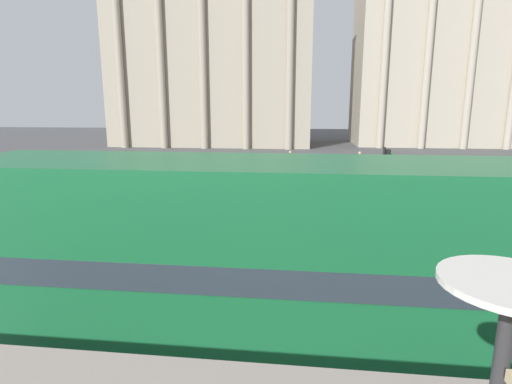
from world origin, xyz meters
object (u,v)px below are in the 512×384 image
at_px(double_decker_bus, 277,267).
at_px(pedestrian_black, 290,160).
at_px(pedestrian_yellow, 359,161).
at_px(plaza_building_right, 452,64).
at_px(traffic_light_mid, 385,171).
at_px(traffic_light_near, 214,194).
at_px(cafe_dining_table, 507,322).
at_px(plaza_building_left, 216,62).

distance_m(double_decker_bus, pedestrian_black, 25.11).
bearing_deg(pedestrian_yellow, plaza_building_right, 43.44).
bearing_deg(pedestrian_black, pedestrian_yellow, -14.91).
bearing_deg(traffic_light_mid, plaza_building_right, 68.24).
bearing_deg(pedestrian_yellow, pedestrian_black, 160.75).
distance_m(traffic_light_near, pedestrian_black, 19.44).
height_order(traffic_light_near, pedestrian_black, traffic_light_near).
bearing_deg(pedestrian_black, traffic_light_mid, -82.06).
distance_m(cafe_dining_table, pedestrian_black, 30.16).
height_order(plaza_building_left, pedestrian_black, plaza_building_left).
xyz_separation_m(plaza_building_left, pedestrian_black, (11.53, -26.65, -10.52)).
relative_size(traffic_light_near, traffic_light_mid, 1.10).
xyz_separation_m(double_decker_bus, pedestrian_black, (-0.55, 25.07, -1.33)).
bearing_deg(traffic_light_near, plaza_building_right, 64.29).
distance_m(cafe_dining_table, plaza_building_left, 58.62).
xyz_separation_m(double_decker_bus, traffic_light_mid, (4.29, 12.67, -0.18)).
xyz_separation_m(double_decker_bus, pedestrian_yellow, (4.81, 24.93, -1.31)).
distance_m(plaza_building_right, pedestrian_black, 37.07).
relative_size(double_decker_bus, traffic_light_near, 3.07).
height_order(cafe_dining_table, plaza_building_left, plaza_building_left).
bearing_deg(double_decker_bus, plaza_building_right, 73.42).
relative_size(plaza_building_right, pedestrian_black, 15.02).
relative_size(double_decker_bus, pedestrian_yellow, 6.18).
xyz_separation_m(plaza_building_right, pedestrian_black, (-21.24, -28.69, -9.98)).
xyz_separation_m(cafe_dining_table, plaza_building_left, (-13.37, 56.59, 7.39)).
height_order(double_decker_bus, traffic_light_mid, double_decker_bus).
xyz_separation_m(traffic_light_mid, pedestrian_black, (-4.84, 12.40, -1.15)).
bearing_deg(cafe_dining_table, traffic_light_near, 109.19).
relative_size(traffic_light_near, pedestrian_yellow, 2.01).
bearing_deg(plaza_building_right, plaza_building_left, -176.44).
distance_m(cafe_dining_table, pedestrian_yellow, 30.16).
distance_m(double_decker_bus, traffic_light_near, 6.25).
xyz_separation_m(pedestrian_yellow, pedestrian_black, (-5.35, 0.14, -0.02)).
relative_size(plaza_building_left, plaza_building_right, 1.03).
bearing_deg(traffic_light_mid, pedestrian_yellow, 87.59).
xyz_separation_m(plaza_building_right, pedestrian_yellow, (-15.89, -28.84, -9.96)).
height_order(plaza_building_left, traffic_light_near, plaza_building_left).
distance_m(plaza_building_left, traffic_light_near, 47.85).
bearing_deg(traffic_light_near, pedestrian_black, 84.48).
height_order(plaza_building_right, traffic_light_near, plaza_building_right).
height_order(traffic_light_near, traffic_light_mid, traffic_light_near).
height_order(plaza_building_right, traffic_light_mid, plaza_building_right).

